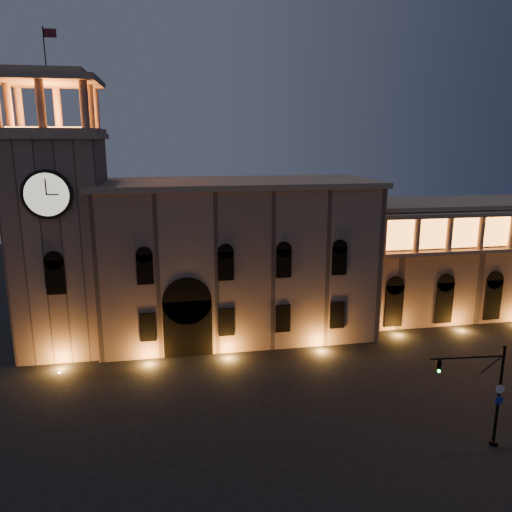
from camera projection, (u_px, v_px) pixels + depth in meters
name	position (u px, v px, depth m)	size (l,w,h in m)	color
ground	(305.00, 436.00, 37.91)	(160.00, 160.00, 0.00)	black
government_building	(236.00, 259.00, 56.54)	(30.80, 12.80, 17.60)	#8C6C5C
clock_tower	(61.00, 233.00, 51.59)	(9.80, 9.80, 32.40)	#8C6C5C
colonnade_wing	(494.00, 255.00, 64.67)	(40.60, 11.50, 14.50)	#876756
traffic_light	(486.00, 394.00, 35.79)	(5.73, 0.86, 7.87)	black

